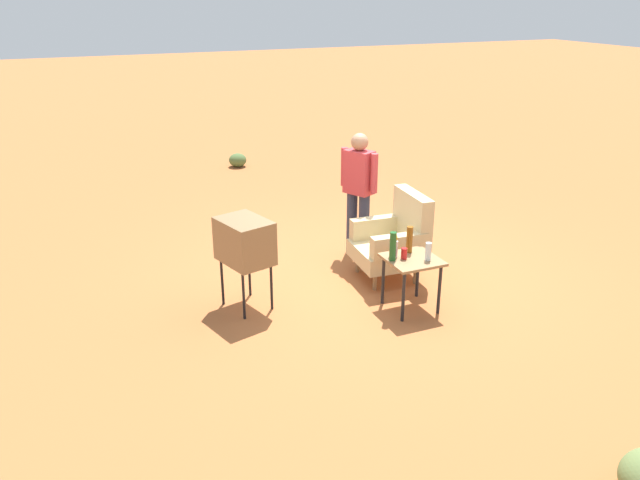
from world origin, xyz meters
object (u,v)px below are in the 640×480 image
person_standing (359,187)px  flower_vase (394,244)px  armchair (395,239)px  side_table (412,266)px  bottle_wine_green (393,246)px  soda_can_red (404,253)px  bottle_tall_amber (409,240)px  bottle_short_clear (428,252)px  tv_on_stand (245,242)px

person_standing → flower_vase: bearing=-11.6°
armchair → side_table: 0.84m
bottle_wine_green → soda_can_red: 0.17m
armchair → soda_can_red: bearing=-23.3°
person_standing → bottle_tall_amber: bearing=-3.4°
armchair → bottle_short_clear: (0.91, -0.12, 0.21)m
armchair → soda_can_red: 0.86m
side_table → tv_on_stand: size_ratio=0.59×
person_standing → bottle_wine_green: bearing=-13.1°
person_standing → flower_vase: 1.52m
bottle_wine_green → soda_can_red: bottle_wine_green is taller
tv_on_stand → flower_vase: 1.61m
bottle_short_clear → tv_on_stand: bearing=-115.6°
bottle_tall_amber → flower_vase: bottle_tall_amber is taller
bottle_short_clear → flower_vase: bearing=-128.4°
tv_on_stand → bottle_tall_amber: tv_on_stand is taller
tv_on_stand → soda_can_red: size_ratio=8.44×
tv_on_stand → bottle_short_clear: size_ratio=5.15×
person_standing → soda_can_red: 1.62m
side_table → bottle_wine_green: size_ratio=1.89×
armchair → bottle_tall_amber: (0.64, -0.19, 0.26)m
tv_on_stand → bottle_wine_green: size_ratio=3.22×
tv_on_stand → soda_can_red: 1.72m
flower_vase → armchair: bearing=148.8°
side_table → bottle_tall_amber: bearing=162.3°
soda_can_red → person_standing: bearing=171.8°
tv_on_stand → bottle_wine_green: bearing=63.7°
tv_on_stand → flower_vase: size_ratio=3.89×
person_standing → bottle_short_clear: (1.71, -0.01, -0.23)m
armchair → flower_vase: armchair is taller
tv_on_stand → bottle_tall_amber: size_ratio=3.43×
side_table → flower_vase: bearing=-126.7°
armchair → side_table: armchair is taller
bottle_tall_amber → soda_can_red: 0.22m
bottle_wine_green → flower_vase: (-0.08, 0.06, -0.01)m
flower_vase → bottle_wine_green: bearing=-34.9°
soda_can_red → armchair: bearing=156.7°
bottle_tall_amber → flower_vase: bearing=-79.5°
bottle_wine_green → bottle_tall_amber: bottle_wine_green is taller
side_table → bottle_tall_amber: 0.29m
bottle_wine_green → bottle_tall_amber: 0.30m
bottle_short_clear → bottle_tall_amber: 0.29m
side_table → tv_on_stand: 1.83m
person_standing → soda_can_red: size_ratio=13.44×
armchair → soda_can_red: size_ratio=8.69×
side_table → flower_vase: (-0.12, -0.17, 0.24)m
person_standing → bottle_wine_green: size_ratio=5.12×
side_table → bottle_tall_amber: size_ratio=2.01×
side_table → person_standing: (-1.60, 0.14, 0.42)m
flower_vase → soda_can_red: bearing=38.2°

